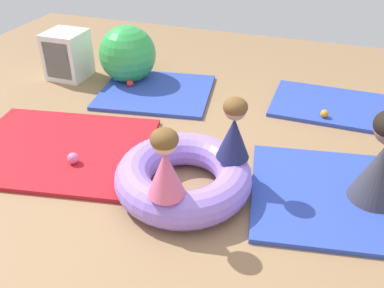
{
  "coord_description": "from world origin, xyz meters",
  "views": [
    {
      "loc": [
        0.95,
        -2.36,
        2.09
      ],
      "look_at": [
        0.04,
        0.23,
        0.32
      ],
      "focal_mm": 38.97,
      "sensor_mm": 36.0,
      "label": 1
    }
  ],
  "objects": [
    {
      "name": "exercise_ball_large",
      "position": [
        -1.31,
        1.79,
        0.33
      ],
      "size": [
        0.67,
        0.67,
        0.67
      ],
      "primitive_type": "sphere",
      "color": "green",
      "rests_on": "ground"
    },
    {
      "name": "adult_seated",
      "position": [
        1.43,
        0.39,
        0.4
      ],
      "size": [
        0.53,
        0.53,
        0.73
      ],
      "rotation": [
        0.0,
        0.0,
        5.57
      ],
      "color": "#383842",
      "rests_on": "gym_mat_far_right"
    },
    {
      "name": "child_in_navy",
      "position": [
        0.37,
        0.22,
        0.52
      ],
      "size": [
        0.36,
        0.36,
        0.5
      ],
      "rotation": [
        0.0,
        0.0,
        3.98
      ],
      "color": "navy",
      "rests_on": "inflatable_cushion"
    },
    {
      "name": "gym_mat_front",
      "position": [
        1.34,
        1.88,
        0.02
      ],
      "size": [
        1.83,
        0.9,
        0.04
      ],
      "primitive_type": "cube",
      "rotation": [
        0.0,
        0.0,
        -0.01
      ],
      "color": "#2D47B7",
      "rests_on": "ground"
    },
    {
      "name": "play_ball_red",
      "position": [
        -1.19,
        1.56,
        0.08
      ],
      "size": [
        0.08,
        0.08,
        0.08
      ],
      "primitive_type": "sphere",
      "color": "red",
      "rests_on": "gym_mat_far_left"
    },
    {
      "name": "gym_mat_far_left",
      "position": [
        -0.87,
        1.56,
        0.02
      ],
      "size": [
        1.38,
        1.24,
        0.04
      ],
      "primitive_type": "cube",
      "rotation": [
        0.0,
        0.0,
        0.16
      ],
      "color": "#2D47B7",
      "rests_on": "ground"
    },
    {
      "name": "gym_mat_far_right",
      "position": [
        1.43,
        0.39,
        0.02
      ],
      "size": [
        1.98,
        1.48,
        0.04
      ],
      "primitive_type": "cube",
      "rotation": [
        0.0,
        0.0,
        0.18
      ],
      "color": "#2D47B7",
      "rests_on": "ground"
    },
    {
      "name": "ground_plane",
      "position": [
        0.0,
        0.0,
        0.0
      ],
      "size": [
        8.0,
        8.0,
        0.0
      ],
      "primitive_type": "plane",
      "color": "#93704C"
    },
    {
      "name": "inflatable_cushion",
      "position": [
        0.04,
        0.03,
        0.14
      ],
      "size": [
        1.06,
        1.06,
        0.28
      ],
      "primitive_type": "torus",
      "color": "#9975EA",
      "rests_on": "ground"
    },
    {
      "name": "gym_mat_center_rear",
      "position": [
        -1.22,
        0.19,
        0.02
      ],
      "size": [
        1.79,
        1.52,
        0.04
      ],
      "primitive_type": "cube",
      "rotation": [
        0.0,
        0.0,
        0.18
      ],
      "color": "#B21923",
      "rests_on": "ground"
    },
    {
      "name": "play_ball_pink",
      "position": [
        -0.95,
        0.02,
        0.09
      ],
      "size": [
        0.1,
        0.1,
        0.1
      ],
      "primitive_type": "sphere",
      "color": "pink",
      "rests_on": "gym_mat_center_rear"
    },
    {
      "name": "child_in_pink",
      "position": [
        0.06,
        -0.35,
        0.52
      ],
      "size": [
        0.31,
        0.31,
        0.5
      ],
      "rotation": [
        0.0,
        0.0,
        0.23
      ],
      "color": "#E5608E",
      "rests_on": "inflatable_cushion"
    },
    {
      "name": "play_ball_orange",
      "position": [
        0.99,
        1.55,
        0.08
      ],
      "size": [
        0.08,
        0.08,
        0.08
      ],
      "primitive_type": "sphere",
      "color": "orange",
      "rests_on": "gym_mat_front"
    },
    {
      "name": "storage_cube",
      "position": [
        -2.05,
        1.63,
        0.28
      ],
      "size": [
        0.44,
        0.44,
        0.56
      ],
      "color": "white",
      "rests_on": "ground"
    },
    {
      "name": "play_ball_blue",
      "position": [
        -1.4,
        1.64,
        0.08
      ],
      "size": [
        0.07,
        0.07,
        0.07
      ],
      "primitive_type": "sphere",
      "color": "blue",
      "rests_on": "gym_mat_far_left"
    }
  ]
}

